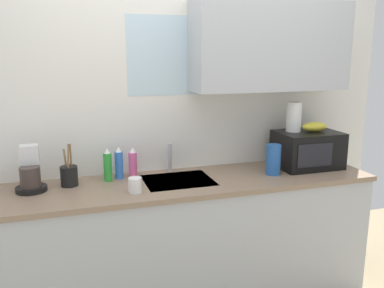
% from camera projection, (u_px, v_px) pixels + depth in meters
% --- Properties ---
extents(kitchen_wall_assembly, '(3.30, 0.42, 2.50)m').
position_uv_depth(kitchen_wall_assembly, '(197.00, 105.00, 2.98)').
color(kitchen_wall_assembly, white).
rests_on(kitchen_wall_assembly, ground).
extents(counter_unit, '(2.53, 0.63, 0.90)m').
position_uv_depth(counter_unit, '(192.00, 240.00, 2.86)').
color(counter_unit, '#B2B7BC').
rests_on(counter_unit, ground).
extents(sink_faucet, '(0.03, 0.03, 0.21)m').
position_uv_depth(sink_faucet, '(170.00, 158.00, 2.94)').
color(sink_faucet, '#B2B5BA').
rests_on(sink_faucet, counter_unit).
extents(microwave, '(0.46, 0.35, 0.27)m').
position_uv_depth(microwave, '(307.00, 149.00, 3.05)').
color(microwave, black).
rests_on(microwave, counter_unit).
extents(banana_bunch, '(0.20, 0.11, 0.07)m').
position_uv_depth(banana_bunch, '(315.00, 127.00, 3.03)').
color(banana_bunch, gold).
rests_on(banana_bunch, microwave).
extents(paper_towel_roll, '(0.11, 0.11, 0.22)m').
position_uv_depth(paper_towel_roll, '(294.00, 117.00, 3.02)').
color(paper_towel_roll, white).
rests_on(paper_towel_roll, microwave).
extents(coffee_maker, '(0.19, 0.21, 0.28)m').
position_uv_depth(coffee_maker, '(31.00, 174.00, 2.54)').
color(coffee_maker, black).
rests_on(coffee_maker, counter_unit).
extents(dish_soap_bottle_pink, '(0.06, 0.06, 0.21)m').
position_uv_depth(dish_soap_bottle_pink, '(133.00, 163.00, 2.80)').
color(dish_soap_bottle_pink, '#E55999').
rests_on(dish_soap_bottle_pink, counter_unit).
extents(dish_soap_bottle_blue, '(0.06, 0.06, 0.22)m').
position_uv_depth(dish_soap_bottle_blue, '(119.00, 164.00, 2.78)').
color(dish_soap_bottle_blue, blue).
rests_on(dish_soap_bottle_blue, counter_unit).
extents(dish_soap_bottle_green, '(0.06, 0.06, 0.23)m').
position_uv_depth(dish_soap_bottle_green, '(108.00, 166.00, 2.72)').
color(dish_soap_bottle_green, green).
rests_on(dish_soap_bottle_green, counter_unit).
extents(cereal_canister, '(0.10, 0.10, 0.22)m').
position_uv_depth(cereal_canister, '(273.00, 160.00, 2.87)').
color(cereal_canister, '#2659A5').
rests_on(cereal_canister, counter_unit).
extents(mug_white, '(0.08, 0.08, 0.09)m').
position_uv_depth(mug_white, '(135.00, 185.00, 2.50)').
color(mug_white, white).
rests_on(mug_white, counter_unit).
extents(utensil_crock, '(0.11, 0.11, 0.28)m').
position_uv_depth(utensil_crock, '(69.00, 175.00, 2.63)').
color(utensil_crock, black).
rests_on(utensil_crock, counter_unit).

